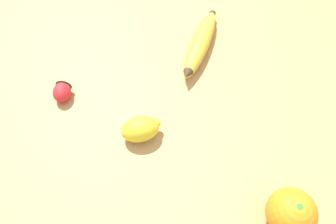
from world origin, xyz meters
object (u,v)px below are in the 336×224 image
Objects in this scene: banana at (200,44)px; strawberry at (62,91)px; lemon at (140,129)px; orange at (291,213)px.

strawberry is at bearing -46.70° from banana.
lemon is at bearing -114.89° from strawberry.
banana is 0.25m from lemon.
orange reaches higher than lemon.
orange is 0.30m from lemon.
lemon is at bearing -9.98° from banana.
banana is 3.00× the size of strawberry.
strawberry is (0.32, 0.00, -0.00)m from banana.
orange is 0.99× the size of lemon.
orange is (0.03, 0.40, 0.02)m from banana.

